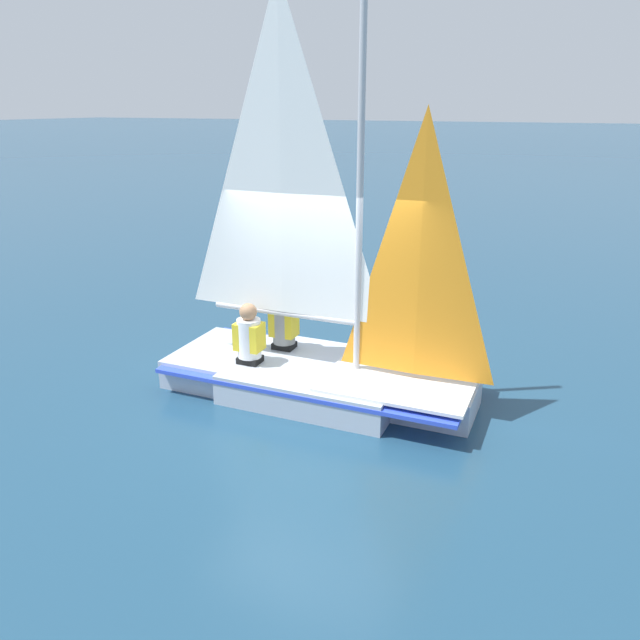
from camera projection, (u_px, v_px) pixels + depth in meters
The scene contains 4 objects.
ground_plane at pixel (320, 392), 8.00m from camera, with size 260.00×260.00×0.00m, color navy.
sailboat_main at pixel (318, 343), 7.79m from camera, with size 4.04×1.88×4.99m.
sailor_helm at pixel (284, 330), 8.33m from camera, with size 0.35×0.31×1.16m.
sailor_crew at pixel (249, 344), 7.87m from camera, with size 0.35×0.31×1.16m.
Camera 1 is at (3.14, -6.54, 3.49)m, focal length 35.00 mm.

